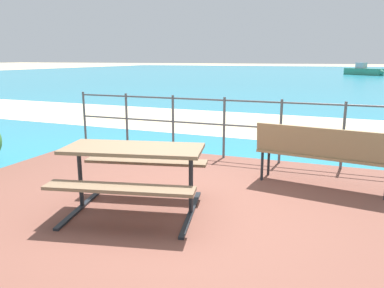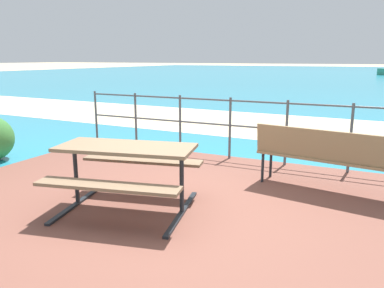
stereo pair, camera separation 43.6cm
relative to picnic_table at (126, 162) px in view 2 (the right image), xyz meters
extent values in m
plane|color=tan|center=(0.29, 0.26, -0.64)|extent=(240.00, 240.00, 0.00)
cube|color=brown|center=(0.29, 0.26, -0.61)|extent=(6.40, 5.20, 0.06)
cube|color=teal|center=(0.29, 40.26, -0.64)|extent=(90.00, 90.00, 0.01)
cube|color=beige|center=(0.29, 6.72, -0.63)|extent=(54.10, 5.85, 0.01)
cube|color=#7A6047|center=(0.00, 0.00, 0.17)|extent=(1.66, 0.98, 0.04)
cube|color=#7A6047|center=(0.11, -0.51, -0.12)|extent=(1.58, 0.59, 0.04)
cube|color=#7A6047|center=(-0.11, 0.51, -0.12)|extent=(1.58, 0.59, 0.04)
cylinder|color=#1E2328|center=(-0.64, -0.14, -0.21)|extent=(0.06, 0.06, 0.75)
cube|color=#1E2328|center=(-0.64, -0.14, -0.57)|extent=(0.34, 1.29, 0.03)
cylinder|color=#1E2328|center=(0.64, 0.14, -0.21)|extent=(0.06, 0.06, 0.75)
cube|color=#1E2328|center=(0.64, 0.14, -0.57)|extent=(0.34, 1.29, 0.03)
cube|color=#8C704C|center=(2.00, 1.69, -0.13)|extent=(1.83, 0.66, 0.04)
cube|color=#8C704C|center=(1.97, 1.51, 0.08)|extent=(1.78, 0.34, 0.39)
cylinder|color=#1E2328|center=(1.21, 1.96, -0.36)|extent=(0.04, 0.04, 0.45)
cylinder|color=#1E2328|center=(1.17, 1.67, -0.36)|extent=(0.04, 0.04, 0.45)
cylinder|color=#4C5156|center=(-2.66, 2.71, -0.04)|extent=(0.04, 0.04, 1.09)
cylinder|color=#4C5156|center=(-1.68, 2.71, -0.04)|extent=(0.04, 0.04, 1.09)
cylinder|color=#4C5156|center=(-0.70, 2.71, -0.04)|extent=(0.04, 0.04, 1.09)
cylinder|color=#4C5156|center=(0.29, 2.71, -0.04)|extent=(0.04, 0.04, 1.09)
cylinder|color=#4C5156|center=(1.27, 2.71, -0.04)|extent=(0.04, 0.04, 1.09)
cylinder|color=#4C5156|center=(2.25, 2.71, -0.04)|extent=(0.04, 0.04, 1.09)
cylinder|color=#4C5156|center=(0.29, 2.71, 0.45)|extent=(5.90, 0.03, 0.03)
cylinder|color=#4C5156|center=(0.29, 2.71, 0.02)|extent=(5.90, 0.03, 0.03)
camera|label=1|loc=(2.11, -3.67, 1.17)|focal=35.58mm
camera|label=2|loc=(2.51, -3.50, 1.17)|focal=35.58mm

